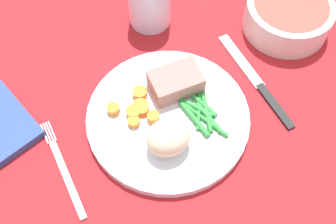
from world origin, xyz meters
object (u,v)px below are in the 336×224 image
Objects in this scene: salad_bowl at (288,15)px; knife at (257,82)px; meat_portion at (176,82)px; dinner_plate at (168,118)px; water_glass at (149,2)px; fork at (63,169)px.

knife is at bearing -144.59° from salad_bowl.
dinner_plate is at bearing -130.60° from meat_portion.
dinner_plate is 16.13cm from knife.
meat_portion is 16.46cm from water_glass.
salad_bowl is (23.82, 3.67, -0.18)cm from meat_portion.
salad_bowl is (20.50, -12.41, -1.37)cm from water_glass.
knife reaches higher than fork.
water_glass is (23.84, 20.24, 4.22)cm from fork.
salad_bowl reaches higher than dinner_plate.
meat_portion is at bearing 159.58° from knife.
meat_portion is at bearing -171.25° from salad_bowl.
fork is at bearing -179.14° from dinner_plate.
water_glass is at bearing 112.75° from knife.
knife is 22.76cm from water_glass.
dinner_plate is at bearing -108.48° from water_glass.
fork is at bearing -169.98° from salad_bowl.
knife is 13.87cm from salad_bowl.
water_glass is at bearing 148.81° from salad_bowl.
fork is at bearing -139.67° from water_glass.
fork is at bearing 177.74° from knife.
dinner_plate is 1.21× the size of knife.
dinner_plate is at bearing -164.42° from salad_bowl.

